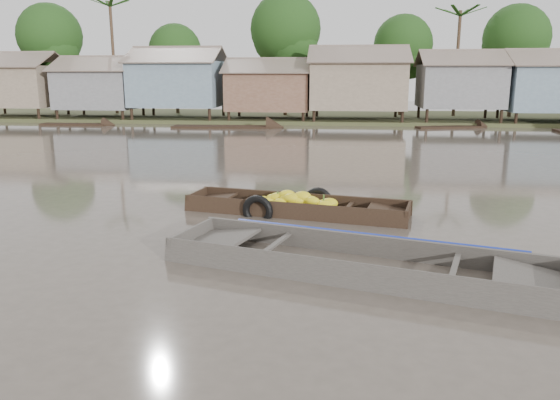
# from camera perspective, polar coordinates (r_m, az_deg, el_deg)

# --- Properties ---
(ground) EXTENTS (120.00, 120.00, 0.00)m
(ground) POSITION_cam_1_polar(r_m,az_deg,el_deg) (10.88, -1.23, -5.81)
(ground) COLOR #4D453B
(ground) RESTS_ON ground
(riverbank) EXTENTS (120.00, 12.47, 10.22)m
(riverbank) POSITION_cam_1_polar(r_m,az_deg,el_deg) (42.10, 8.78, 12.43)
(riverbank) COLOR #384723
(riverbank) RESTS_ON ground
(banana_boat) EXTENTS (5.90, 2.47, 0.83)m
(banana_boat) POSITION_cam_1_polar(r_m,az_deg,el_deg) (14.07, 1.46, -0.70)
(banana_boat) COLOR black
(banana_boat) RESTS_ON ground
(viewer_boat) EXTENTS (7.40, 3.79, 0.58)m
(viewer_boat) POSITION_cam_1_polar(r_m,az_deg,el_deg) (10.19, 8.26, -6.99)
(viewer_boat) COLOR #3D3834
(viewer_boat) RESTS_ON ground
(distant_boats) EXTENTS (44.98, 16.02, 1.38)m
(distant_boats) POSITION_cam_1_polar(r_m,az_deg,el_deg) (36.29, 25.77, 6.68)
(distant_boats) COLOR black
(distant_boats) RESTS_ON ground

